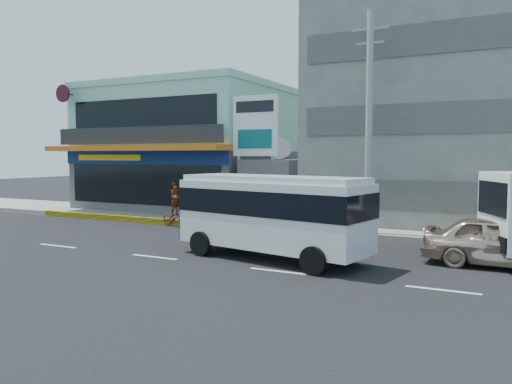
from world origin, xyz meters
TOP-DOWN VIEW (x-y plane):
  - ground at (0.00, 0.00)m, footprint 120.00×120.00m
  - sidewalk at (5.00, 9.50)m, footprint 70.00×5.00m
  - shop_building at (-8.00, 13.95)m, footprint 12.40×11.70m
  - concrete_building at (10.00, 15.00)m, footprint 16.00×12.00m
  - gap_structure at (0.00, 12.00)m, footprint 3.00×6.00m
  - satellite_dish at (0.00, 11.00)m, footprint 1.50×1.50m
  - billboard at (-0.50, 9.20)m, footprint 2.60×0.18m
  - utility_pole_near at (6.00, 7.40)m, footprint 1.60×0.30m
  - minibus at (4.00, 1.62)m, footprint 7.49×3.64m
  - sedan at (11.41, 3.91)m, footprint 5.09×2.20m
  - motorcycle_rider at (-4.00, 6.80)m, footprint 1.89×0.98m

SIDE VIEW (x-z plane):
  - ground at x=0.00m, z-range 0.00..0.00m
  - sidewalk at x=5.00m, z-range 0.00..0.30m
  - motorcycle_rider at x=-4.00m, z-range -0.39..1.92m
  - sedan at x=11.41m, z-range 0.00..1.71m
  - gap_structure at x=0.00m, z-range 0.00..3.50m
  - minibus at x=4.00m, z-range 0.29..3.29m
  - satellite_dish at x=0.00m, z-range 3.50..3.65m
  - shop_building at x=-8.00m, z-range 0.00..8.00m
  - billboard at x=-0.50m, z-range 1.48..8.38m
  - utility_pole_near at x=6.00m, z-range 0.15..10.15m
  - concrete_building at x=10.00m, z-range 0.00..14.00m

